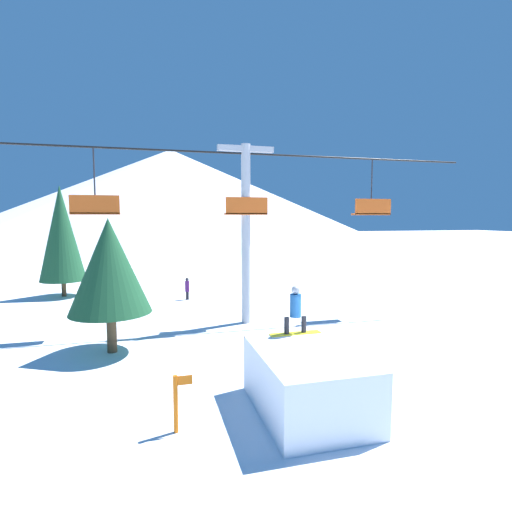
{
  "coord_description": "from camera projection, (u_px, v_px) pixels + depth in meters",
  "views": [
    {
      "loc": [
        -4.93,
        -8.35,
        4.55
      ],
      "look_at": [
        -1.41,
        4.67,
        3.25
      ],
      "focal_mm": 28.0,
      "sensor_mm": 36.0,
      "label": 1
    }
  ],
  "objects": [
    {
      "name": "distant_skier",
      "position": [
        187.0,
        288.0,
        22.12
      ],
      "size": [
        0.24,
        0.24,
        1.23
      ],
      "color": "black",
      "rests_on": "ground_plane"
    },
    {
      "name": "snow_ramp",
      "position": [
        308.0,
        382.0,
        9.34
      ],
      "size": [
        2.3,
        3.29,
        1.45
      ],
      "color": "white",
      "rests_on": "ground_plane"
    },
    {
      "name": "trail_marker",
      "position": [
        177.0,
        402.0,
        8.43
      ],
      "size": [
        0.41,
        0.1,
        1.25
      ],
      "color": "orange",
      "rests_on": "ground_plane"
    },
    {
      "name": "pine_tree_far",
      "position": [
        61.0,
        233.0,
        22.76
      ],
      "size": [
        2.52,
        2.52,
        6.39
      ],
      "color": "#4C3823",
      "rests_on": "ground_plane"
    },
    {
      "name": "ground_plane",
      "position": [
        361.0,
        404.0,
        9.75
      ],
      "size": [
        220.0,
        220.0,
        0.0
      ],
      "primitive_type": "plane",
      "color": "white"
    },
    {
      "name": "chairlift",
      "position": [
        246.0,
        216.0,
        16.9
      ],
      "size": [
        21.04,
        0.44,
        7.61
      ],
      "color": "#B2B2B7",
      "rests_on": "ground_plane"
    },
    {
      "name": "snowboarder",
      "position": [
        295.0,
        310.0,
        10.61
      ],
      "size": [
        1.4,
        0.3,
        1.31
      ],
      "color": "yellow",
      "rests_on": "snow_ramp"
    },
    {
      "name": "pine_tree_near",
      "position": [
        109.0,
        266.0,
        13.27
      ],
      "size": [
        2.71,
        2.71,
        4.54
      ],
      "color": "#4C3823",
      "rests_on": "ground_plane"
    },
    {
      "name": "mountain_ridge",
      "position": [
        171.0,
        195.0,
        85.17
      ],
      "size": [
        86.68,
        86.68,
        18.83
      ],
      "color": "silver",
      "rests_on": "ground_plane"
    }
  ]
}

